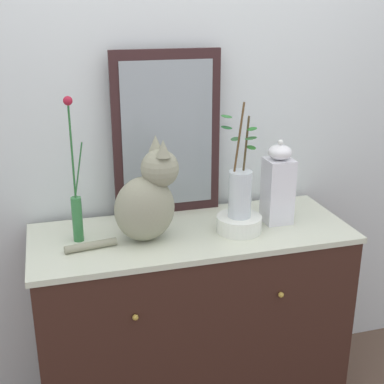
% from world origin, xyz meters
% --- Properties ---
extents(wall_back, '(4.40, 0.08, 2.60)m').
position_xyz_m(wall_back, '(0.00, 0.35, 1.30)').
color(wall_back, silver).
rests_on(wall_back, ground_plane).
extents(sideboard, '(1.39, 0.56, 0.94)m').
position_xyz_m(sideboard, '(0.00, -0.00, 0.47)').
color(sideboard, '#381F17').
rests_on(sideboard, ground_plane).
extents(mirror_leaning, '(0.49, 0.03, 0.75)m').
position_xyz_m(mirror_leaning, '(-0.05, 0.25, 1.32)').
color(mirror_leaning, '#311B1C').
rests_on(mirror_leaning, sideboard).
extents(cat_sitting, '(0.48, 0.22, 0.43)m').
position_xyz_m(cat_sitting, '(-0.20, -0.03, 1.12)').
color(cat_sitting, gray).
rests_on(cat_sitting, sideboard).
extents(vase_slim_green, '(0.06, 0.04, 0.60)m').
position_xyz_m(vase_slim_green, '(-0.48, 0.04, 1.11)').
color(vase_slim_green, '#33783F').
rests_on(vase_slim_green, sideboard).
extents(bowl_porcelain, '(0.20, 0.20, 0.07)m').
position_xyz_m(bowl_porcelain, '(0.20, -0.06, 0.98)').
color(bowl_porcelain, white).
rests_on(bowl_porcelain, sideboard).
extents(vase_glass_clear, '(0.15, 0.15, 0.49)m').
position_xyz_m(vase_glass_clear, '(0.20, -0.05, 1.13)').
color(vase_glass_clear, silver).
rests_on(vase_glass_clear, bowl_porcelain).
extents(jar_lidded_porcelain, '(0.12, 0.12, 0.38)m').
position_xyz_m(jar_lidded_porcelain, '(0.40, -0.00, 1.12)').
color(jar_lidded_porcelain, white).
rests_on(jar_lidded_porcelain, sideboard).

